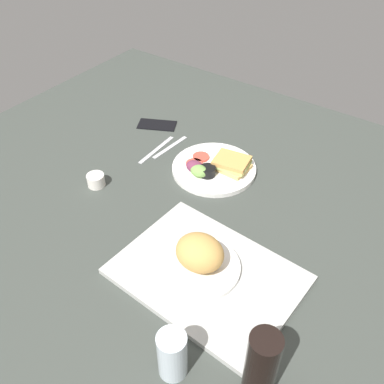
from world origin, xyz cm
name	(u,v)px	position (x,y,z in cm)	size (l,w,h in cm)	color
ground_plane	(203,203)	(0.00, 0.00, -1.50)	(190.00, 150.00, 3.00)	#383D38
serving_tray	(207,275)	(-17.73, 24.04, 0.80)	(45.00, 33.00, 1.60)	#B2B2AD
bread_plate_near	(200,257)	(-15.20, 23.81, 5.64)	(20.67, 20.67, 10.03)	white
plate_with_salad	(215,168)	(4.44, -13.59, 1.73)	(27.91, 27.91, 5.40)	white
drinking_glass	(172,355)	(-25.51, 48.62, 6.23)	(6.25, 6.25, 12.46)	silver
soda_bottle	(261,366)	(-41.94, 41.94, 9.50)	(6.40, 6.40, 18.99)	black
espresso_cup	(96,180)	(31.54, 14.17, 2.00)	(5.60, 5.60, 4.00)	silver
fork	(170,147)	(25.11, -16.00, 0.25)	(17.00, 1.40, 0.50)	#B7B7BC
knife	(157,149)	(28.11, -12.00, 0.25)	(19.00, 1.40, 0.50)	#B7B7BC
cell_phone	(157,124)	(38.25, -24.82, 0.40)	(14.40, 7.20, 0.80)	black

